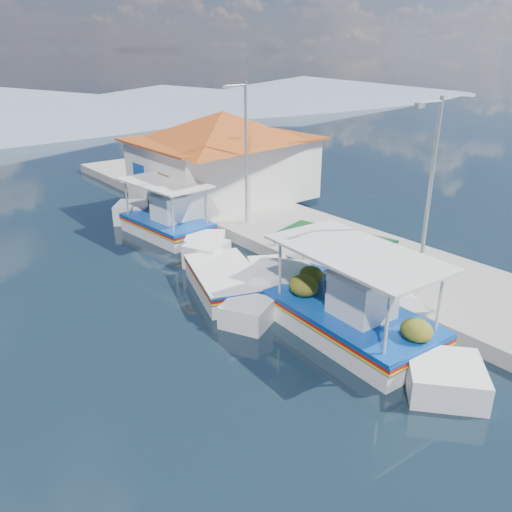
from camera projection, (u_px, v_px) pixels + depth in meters
ground at (370, 390)px, 12.42m from camera, size 160.00×160.00×0.00m
quay at (350, 253)px, 20.08m from camera, size 5.00×44.00×0.50m
bollards at (326, 262)px, 18.18m from camera, size 0.20×17.20×0.30m
main_caique at (349, 318)px, 14.61m from camera, size 2.87×8.88×2.93m
caique_green_canopy at (328, 290)px, 16.72m from camera, size 3.13×6.32×2.46m
caique_blue_hull at (223, 282)px, 17.40m from camera, size 3.34×6.36×1.19m
caique_far at (167, 224)px, 22.65m from camera, size 2.73×7.64×2.69m
harbor_building at (223, 154)px, 25.87m from camera, size 10.49×10.49×4.40m
lamp_post_near at (428, 190)px, 15.02m from camera, size 1.21×0.14×6.00m
lamp_post_far at (244, 147)px, 21.58m from camera, size 1.21×0.14×6.00m
mountain_ridge at (13, 105)px, 56.21m from camera, size 171.40×96.00×5.50m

